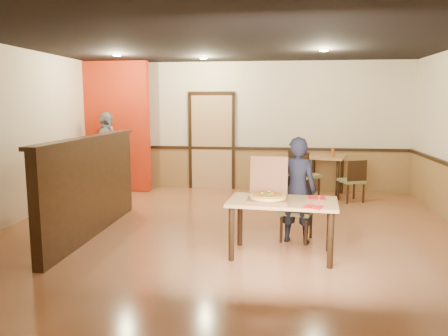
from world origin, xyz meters
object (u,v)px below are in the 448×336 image
object	(u,v)px
side_chair_left	(303,174)
diner	(297,190)
diner_chair	(298,207)
condiment	(333,153)
pizza_box	(268,195)
side_table	(325,165)
side_chair_right	(353,179)
main_table	(282,209)
passerby	(107,153)

from	to	relation	value
side_chair_left	diner	size ratio (longest dim) A/B	0.68
diner_chair	condiment	world-z (taller)	condiment
side_chair_left	pizza_box	size ratio (longest dim) A/B	1.72
side_chair_left	side_table	distance (m)	0.79
side_chair_right	condiment	size ratio (longest dim) A/B	4.98
condiment	side_chair_left	bearing A→B (deg)	-142.77
diner_chair	main_table	bearing A→B (deg)	-92.26
side_chair_right	passerby	bearing A→B (deg)	-23.22
diner	pizza_box	bearing A→B (deg)	67.33
pizza_box	side_chair_left	bearing A→B (deg)	80.23
side_table	condiment	size ratio (longest dim) A/B	5.63
side_chair_left	pizza_box	bearing A→B (deg)	117.39
side_chair_right	side_table	size ratio (longest dim) A/B	0.88
main_table	condiment	size ratio (longest dim) A/B	8.32
diner_chair	side_chair_right	world-z (taller)	diner_chair
diner	passerby	distance (m)	4.71
diner_chair	side_table	bearing A→B (deg)	92.52
side_table	pizza_box	bearing A→B (deg)	-105.99
diner_chair	side_table	world-z (taller)	diner_chair
diner_chair	pizza_box	world-z (taller)	pizza_box
side_table	diner	bearing A→B (deg)	-102.30
passerby	side_table	bearing A→B (deg)	-96.51
passerby	condiment	distance (m)	4.67
main_table	passerby	distance (m)	4.93
condiment	main_table	bearing A→B (deg)	-105.65
diner_chair	side_chair_left	bearing A→B (deg)	100.65
side_chair_left	side_table	size ratio (longest dim) A/B	1.05
main_table	pizza_box	xyz separation A→B (m)	(-0.18, 0.02, 0.17)
diner	pizza_box	size ratio (longest dim) A/B	2.54
side_chair_right	passerby	distance (m)	5.02
side_table	condiment	bearing A→B (deg)	-47.67
side_chair_left	diner	distance (m)	2.64
main_table	side_chair_right	size ratio (longest dim) A/B	1.67
main_table	pizza_box	bearing A→B (deg)	179.19
diner	side_chair_left	bearing A→B (deg)	-82.88
passerby	diner	bearing A→B (deg)	-138.35
side_table	diner	size ratio (longest dim) A/B	0.64
passerby	pizza_box	xyz separation A→B (m)	(3.44, -3.31, -0.08)
side_chair_left	passerby	size ratio (longest dim) A/B	0.57
main_table	side_chair_left	bearing A→B (deg)	87.56
side_chair_left	side_table	bearing A→B (deg)	-91.25
diner_chair	side_table	size ratio (longest dim) A/B	0.89
main_table	side_table	distance (m)	3.92
diner_chair	diner	size ratio (longest dim) A/B	0.57
side_chair_right	diner	distance (m)	2.89
diner_chair	passerby	world-z (taller)	passerby
passerby	condiment	bearing A→B (deg)	-98.35
diner_chair	pizza_box	distance (m)	0.87
main_table	diner_chair	distance (m)	0.77
passerby	pizza_box	world-z (taller)	passerby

